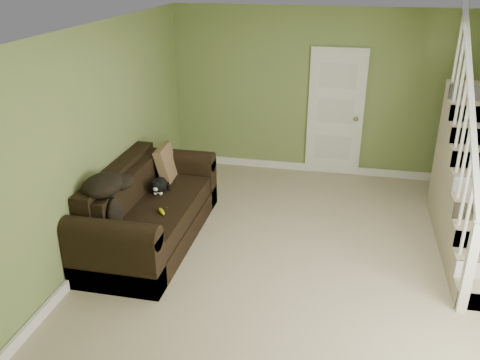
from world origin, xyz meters
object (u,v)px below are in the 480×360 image
at_px(sofa, 148,213).
at_px(banana, 162,211).
at_px(cat, 159,185).
at_px(side_table, 160,182).

relative_size(sofa, banana, 13.60).
xyz_separation_m(sofa, banana, (0.29, -0.25, 0.18)).
bearing_deg(cat, side_table, 103.12).
relative_size(side_table, banana, 4.65).
bearing_deg(cat, sofa, -107.13).
bearing_deg(side_table, cat, -69.07).
bearing_deg(banana, sofa, 101.83).
xyz_separation_m(cat, banana, (0.24, -0.55, -0.07)).
relative_size(cat, banana, 2.78).
height_order(cat, banana, cat).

